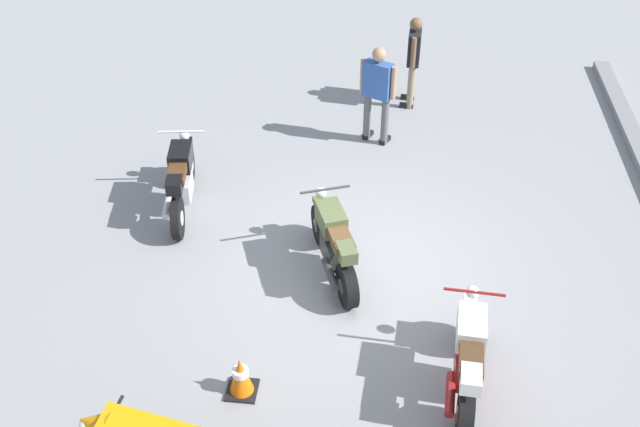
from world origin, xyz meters
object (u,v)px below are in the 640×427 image
at_px(motorcycle_olive_vintage, 334,244).
at_px(person_in_blue_shirt, 377,89).
at_px(motorcycle_cream_vintage, 468,358).
at_px(person_in_black_shirt, 413,56).
at_px(traffic_cone, 241,376).
at_px(motorcycle_black_cruiser, 181,180).

xyz_separation_m(motorcycle_olive_vintage, person_in_blue_shirt, (-3.58, 0.40, 0.53)).
xyz_separation_m(motorcycle_cream_vintage, person_in_black_shirt, (-6.94, -0.70, 0.50)).
relative_size(person_in_black_shirt, traffic_cone, 3.24).
bearing_deg(person_in_blue_shirt, person_in_black_shirt, 3.27).
bearing_deg(traffic_cone, person_in_black_shirt, 165.67).
relative_size(motorcycle_olive_vintage, person_in_blue_shirt, 1.07).
distance_m(motorcycle_olive_vintage, person_in_black_shirt, 5.17).
height_order(motorcycle_olive_vintage, motorcycle_cream_vintage, same).
height_order(motorcycle_cream_vintage, person_in_blue_shirt, person_in_blue_shirt).
distance_m(motorcycle_cream_vintage, traffic_cone, 2.59).
xyz_separation_m(motorcycle_black_cruiser, motorcycle_olive_vintage, (1.25, 2.44, -0.03)).
bearing_deg(person_in_blue_shirt, traffic_cone, -166.74).
bearing_deg(motorcycle_black_cruiser, motorcycle_cream_vintage, -135.41).
relative_size(motorcycle_cream_vintage, person_in_black_shirt, 1.14).
bearing_deg(motorcycle_black_cruiser, motorcycle_olive_vintage, -125.38).
distance_m(motorcycle_olive_vintage, traffic_cone, 2.40).
bearing_deg(motorcycle_cream_vintage, motorcycle_olive_vintage, 45.67).
height_order(person_in_blue_shirt, traffic_cone, person_in_blue_shirt).
height_order(motorcycle_black_cruiser, person_in_blue_shirt, person_in_blue_shirt).
distance_m(person_in_blue_shirt, traffic_cone, 5.99).
height_order(motorcycle_black_cruiser, motorcycle_olive_vintage, motorcycle_black_cruiser).
relative_size(motorcycle_black_cruiser, motorcycle_olive_vintage, 1.11).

